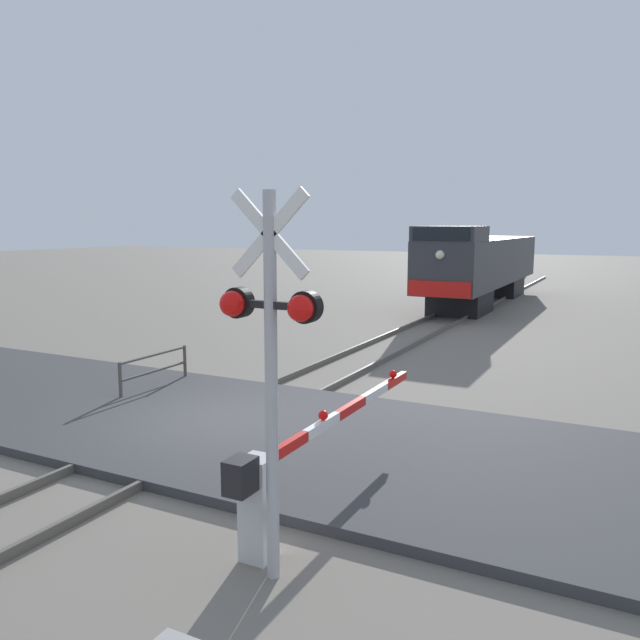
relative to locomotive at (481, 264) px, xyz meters
name	(u,v)px	position (x,y,z in m)	size (l,w,h in m)	color
ground_plane	(219,428)	(0.00, -22.04, -1.99)	(160.00, 160.00, 0.00)	slate
rail_track_left	(189,419)	(-0.72, -22.04, -1.91)	(0.08, 80.00, 0.15)	#59544C
rail_track_right	(249,429)	(0.72, -22.04, -1.91)	(0.08, 80.00, 0.15)	#59544C
road_surface	(218,424)	(0.00, -22.04, -1.91)	(36.00, 5.86, 0.16)	#38383A
locomotive	(481,264)	(0.00, 0.00, 0.00)	(2.70, 15.20, 3.90)	black
crossing_signal	(270,341)	(3.72, -26.07, 0.73)	(1.18, 0.33, 4.33)	#ADADB2
crossing_gate	(286,472)	(3.36, -25.15, -1.14)	(0.36, 5.57, 1.37)	silver
guard_railing	(155,367)	(-2.91, -20.58, -1.38)	(0.08, 2.29, 0.95)	#4C4742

